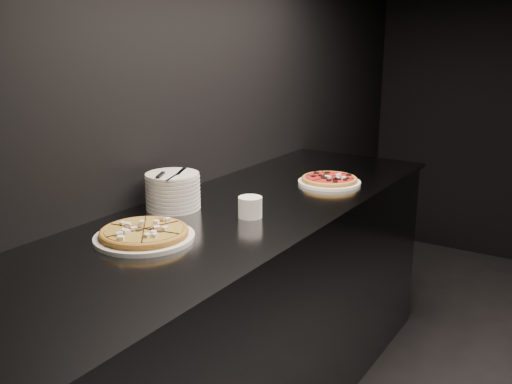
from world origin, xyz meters
The scene contains 7 objects.
wall_left centered at (-2.50, 0.00, 1.40)m, with size 0.02×5.00×2.80m, color black.
counter centered at (-2.13, 0.00, 0.46)m, with size 0.74×2.44×0.92m.
pizza_mushroom centered at (-2.20, -0.44, 0.94)m, with size 0.35×0.35×0.04m.
pizza_tomato centered at (-2.00, 0.55, 0.94)m, with size 0.30×0.30×0.03m.
plate_stack centered at (-2.35, -0.12, 0.99)m, with size 0.21×0.21×0.14m.
cutlery centered at (-2.35, -0.13, 1.06)m, with size 0.08×0.22×0.01m.
ramekin centered at (-2.04, -0.05, 0.96)m, with size 0.09×0.09×0.08m.
Camera 1 is at (-0.93, -1.74, 1.58)m, focal length 40.00 mm.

